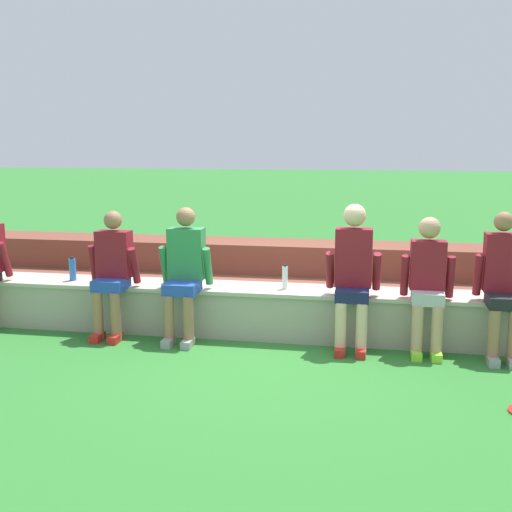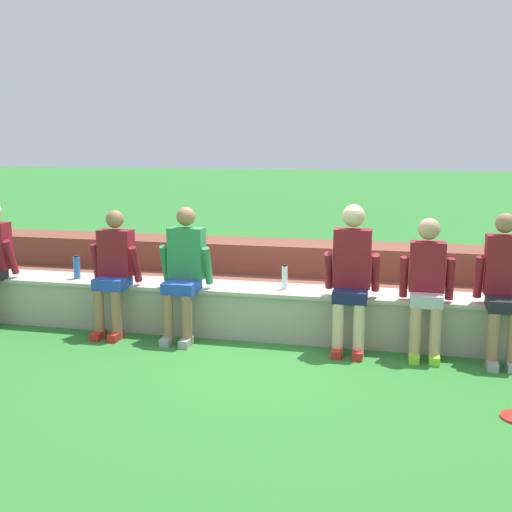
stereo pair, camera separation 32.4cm
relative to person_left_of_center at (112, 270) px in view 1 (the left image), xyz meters
name	(u,v)px [view 1 (the left image)]	position (x,y,z in m)	size (l,w,h in m)	color
ground_plane	(280,343)	(1.82, 0.04, -0.73)	(80.00, 80.00, 0.00)	#2D752D
stone_seating_wall	(284,311)	(1.82, 0.31, -0.45)	(7.85, 0.57, 0.53)	#A8A08E
brick_bleachers	(298,280)	(1.82, 1.64, -0.40)	(10.75, 1.44, 0.78)	brown
person_left_of_center	(112,270)	(0.00, 0.00, 0.00)	(0.55, 0.51, 1.36)	#996B4C
person_center	(184,270)	(0.80, 0.03, 0.03)	(0.56, 0.58, 1.41)	#996B4C
person_right_of_center	(353,272)	(2.56, 0.03, 0.07)	(0.55, 0.54, 1.48)	beige
person_far_right	(428,281)	(3.29, 0.03, 0.01)	(0.52, 0.51, 1.36)	tan
person_rightmost_edge	(502,282)	(3.99, 0.04, 0.02)	(0.50, 0.60, 1.42)	#996B4C
water_bottle_mid_right	(285,277)	(1.84, 0.29, -0.07)	(0.06, 0.06, 0.27)	silver
water_bottle_mid_left	(73,269)	(-0.60, 0.28, -0.07)	(0.08, 0.08, 0.27)	blue
plastic_cup_left_end	(167,278)	(0.50, 0.33, -0.13)	(0.08, 0.08, 0.12)	red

